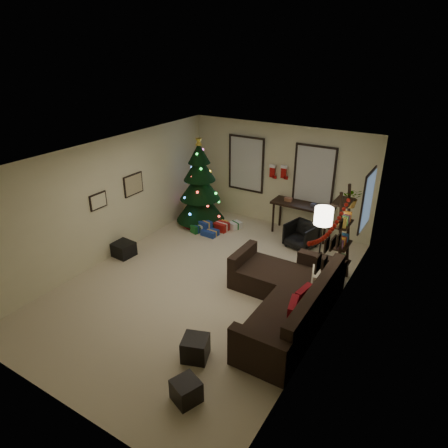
{
  "coord_description": "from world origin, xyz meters",
  "views": [
    {
      "loc": [
        3.97,
        -5.73,
        4.58
      ],
      "look_at": [
        0.1,
        0.6,
        1.15
      ],
      "focal_mm": 32.05,
      "sensor_mm": 36.0,
      "label": 1
    }
  ],
  "objects": [
    {
      "name": "floor",
      "position": [
        0.0,
        0.0,
        0.0
      ],
      "size": [
        7.0,
        7.0,
        0.0
      ],
      "primitive_type": "plane",
      "color": "#C5B595",
      "rests_on": "ground"
    },
    {
      "name": "ceiling",
      "position": [
        0.0,
        0.0,
        2.7
      ],
      "size": [
        7.0,
        7.0,
        0.0
      ],
      "primitive_type": "plane",
      "rotation": [
        3.14,
        0.0,
        0.0
      ],
      "color": "white",
      "rests_on": "floor"
    },
    {
      "name": "wall_back",
      "position": [
        0.0,
        3.5,
        1.35
      ],
      "size": [
        5.0,
        0.0,
        5.0
      ],
      "primitive_type": "plane",
      "rotation": [
        1.57,
        0.0,
        0.0
      ],
      "color": "beige",
      "rests_on": "floor"
    },
    {
      "name": "wall_front",
      "position": [
        0.0,
        -3.5,
        1.35
      ],
      "size": [
        5.0,
        0.0,
        5.0
      ],
      "primitive_type": "plane",
      "rotation": [
        -1.57,
        0.0,
        0.0
      ],
      "color": "beige",
      "rests_on": "floor"
    },
    {
      "name": "wall_left",
      "position": [
        -2.5,
        0.0,
        1.35
      ],
      "size": [
        0.0,
        7.0,
        7.0
      ],
      "primitive_type": "plane",
      "rotation": [
        1.57,
        0.0,
        1.57
      ],
      "color": "beige",
      "rests_on": "floor"
    },
    {
      "name": "wall_right",
      "position": [
        2.5,
        0.0,
        1.35
      ],
      "size": [
        0.0,
        7.0,
        7.0
      ],
      "primitive_type": "plane",
      "rotation": [
        1.57,
        0.0,
        -1.57
      ],
      "color": "beige",
      "rests_on": "floor"
    },
    {
      "name": "window_back_left",
      "position": [
        -0.95,
        3.47,
        1.55
      ],
      "size": [
        1.05,
        0.06,
        1.5
      ],
      "color": "#728CB2",
      "rests_on": "wall_back"
    },
    {
      "name": "window_back_right",
      "position": [
        0.95,
        3.47,
        1.55
      ],
      "size": [
        1.05,
        0.06,
        1.5
      ],
      "color": "#728CB2",
      "rests_on": "wall_back"
    },
    {
      "name": "window_right_wall",
      "position": [
        2.47,
        2.55,
        1.5
      ],
      "size": [
        0.06,
        0.9,
        1.3
      ],
      "color": "#728CB2",
      "rests_on": "wall_right"
    },
    {
      "name": "christmas_tree",
      "position": [
        -1.78,
        2.45,
        1.0
      ],
      "size": [
        1.3,
        1.3,
        2.42
      ],
      "rotation": [
        0.0,
        0.0,
        0.27
      ],
      "color": "black",
      "rests_on": "floor"
    },
    {
      "name": "presents",
      "position": [
        -1.39,
        2.23,
        0.11
      ],
      "size": [
        1.5,
        1.01,
        0.3
      ],
      "rotation": [
        0.0,
        0.0,
        -0.25
      ],
      "color": "maroon",
      "rests_on": "floor"
    },
    {
      "name": "sofa",
      "position": [
        1.82,
        -0.02,
        0.3
      ],
      "size": [
        2.04,
        2.94,
        0.91
      ],
      "color": "black",
      "rests_on": "floor"
    },
    {
      "name": "pillow_red_a",
      "position": [
        2.21,
        -0.76,
        0.64
      ],
      "size": [
        0.21,
        0.45,
        0.43
      ],
      "primitive_type": "cube",
      "rotation": [
        0.0,
        0.0,
        0.22
      ],
      "color": "maroon",
      "rests_on": "sofa"
    },
    {
      "name": "pillow_red_b",
      "position": [
        2.21,
        -0.3,
        0.64
      ],
      "size": [
        0.17,
        0.42,
        0.41
      ],
      "primitive_type": "cube",
      "rotation": [
        0.0,
        0.0,
        -0.15
      ],
      "color": "maroon",
      "rests_on": "sofa"
    },
    {
      "name": "pillow_cream",
      "position": [
        2.21,
        0.3,
        0.63
      ],
      "size": [
        0.28,
        0.48,
        0.46
      ],
      "primitive_type": "cube",
      "rotation": [
        0.0,
        0.0,
        0.35
      ],
      "color": "beige",
      "rests_on": "sofa"
    },
    {
      "name": "ottoman_near",
      "position": [
        1.05,
        -1.82,
        0.19
      ],
      "size": [
        0.5,
        0.5,
        0.37
      ],
      "primitive_type": "cube",
      "rotation": [
        0.0,
        0.0,
        0.35
      ],
      "color": "black",
      "rests_on": "floor"
    },
    {
      "name": "ottoman_far",
      "position": [
        1.42,
        -2.55,
        0.17
      ],
      "size": [
        0.45,
        0.45,
        0.33
      ],
      "primitive_type": "cube",
      "rotation": [
        0.0,
        0.0,
        -0.37
      ],
      "color": "black",
      "rests_on": "floor"
    },
    {
      "name": "desk",
      "position": [
        0.81,
        3.22,
        0.74
      ],
      "size": [
        1.56,
        0.56,
        0.84
      ],
      "color": "black",
      "rests_on": "floor"
    },
    {
      "name": "desk_chair",
      "position": [
        1.08,
        2.57,
        0.31
      ],
      "size": [
        0.72,
        0.7,
        0.62
      ],
      "primitive_type": "imported",
      "rotation": [
        0.0,
        0.0,
        -0.25
      ],
      "color": "black",
      "rests_on": "floor"
    },
    {
      "name": "bookshelf",
      "position": [
        2.3,
        1.53,
        0.99
      ],
      "size": [
        0.3,
        0.6,
        2.05
      ],
      "color": "black",
      "rests_on": "floor"
    },
    {
      "name": "potted_plant",
      "position": [
        2.3,
        1.83,
        1.82
      ],
      "size": [
        0.56,
        0.52,
        0.51
      ],
      "primitive_type": "imported",
      "rotation": [
        0.0,
        0.0,
        0.31
      ],
      "color": "#4C4C4C",
      "rests_on": "bookshelf"
    },
    {
      "name": "floor_lamp",
      "position": [
        1.95,
        1.23,
        1.41
      ],
      "size": [
        0.36,
        0.36,
        1.68
      ],
      "rotation": [
        0.0,
        0.0,
        -0.07
      ],
      "color": "black",
      "rests_on": "floor"
    },
    {
      "name": "art_map",
      "position": [
        -2.48,
        0.74,
        1.49
      ],
      "size": [
        0.04,
        0.6,
        0.5
      ],
      "color": "black",
      "rests_on": "wall_left"
    },
    {
      "name": "art_abstract",
      "position": [
        -2.48,
        -0.35,
        1.44
      ],
      "size": [
        0.04,
        0.45,
        0.35
      ],
      "color": "black",
      "rests_on": "wall_left"
    },
    {
      "name": "gallery",
      "position": [
        2.48,
        -0.07,
        1.57
      ],
      "size": [
        0.03,
        1.25,
        0.54
      ],
      "color": "black",
      "rests_on": "wall_right"
    },
    {
      "name": "garland",
      "position": [
        2.45,
        -0.07,
        1.96
      ],
      "size": [
        0.08,
        1.9,
        0.3
      ],
      "primitive_type": null,
      "color": "#A5140C",
      "rests_on": "wall_right"
    },
    {
      "name": "stocking_left",
      "position": [
        -0.14,
        3.41,
        1.49
      ],
      "size": [
        0.2,
        0.05,
        0.36
      ],
      "color": "#990F0C",
      "rests_on": "wall_back"
    },
    {
      "name": "stocking_right",
      "position": [
        0.19,
        3.37,
        1.54
      ],
      "size": [
        0.2,
        0.05,
        0.36
      ],
      "color": "#990F0C",
      "rests_on": "wall_back"
    },
    {
      "name": "storage_bin",
      "position": [
        -2.38,
        0.02,
        0.16
      ],
      "size": [
        0.68,
        0.48,
        0.33
      ],
      "primitive_type": "cube",
      "rotation": [
        0.0,
        0.0,
        -0.08
      ],
      "color": "black",
      "rests_on": "floor"
    }
  ]
}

